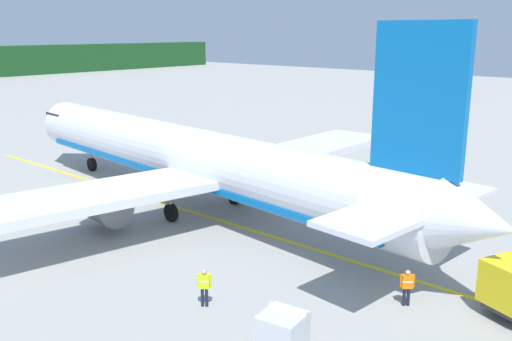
% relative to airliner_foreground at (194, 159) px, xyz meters
% --- Properties ---
extents(ground, '(240.00, 320.00, 0.20)m').
position_rel_airliner_foreground_xyz_m(ground, '(2.92, 25.84, -3.49)').
color(ground, '#999993').
extents(airliner_foreground, '(34.54, 41.74, 11.90)m').
position_rel_airliner_foreground_xyz_m(airliner_foreground, '(0.00, 0.00, 0.00)').
color(airliner_foreground, silver).
rests_on(airliner_foreground, ground).
extents(cargo_container_near, '(1.94, 1.94, 1.96)m').
position_rel_airliner_foreground_xyz_m(cargo_container_near, '(-9.97, -15.35, -2.46)').
color(cargo_container_near, '#333338').
rests_on(cargo_container_near, ground).
extents(crew_marshaller, '(0.46, 0.52, 1.69)m').
position_rel_airliner_foreground_xyz_m(crew_marshaller, '(-8.98, -10.29, -2.39)').
color(crew_marshaller, '#191E33').
rests_on(crew_marshaller, ground).
extents(crew_loader_left, '(0.46, 0.51, 1.64)m').
position_rel_airliner_foreground_xyz_m(crew_loader_left, '(-3.23, -16.74, -2.43)').
color(crew_loader_left, '#191E33').
rests_on(crew_loader_left, ground).
extents(apron_guide_line, '(0.30, 60.00, 0.01)m').
position_rel_airliner_foreground_xyz_m(apron_guide_line, '(-0.64, -4.43, -3.39)').
color(apron_guide_line, yellow).
rests_on(apron_guide_line, ground).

